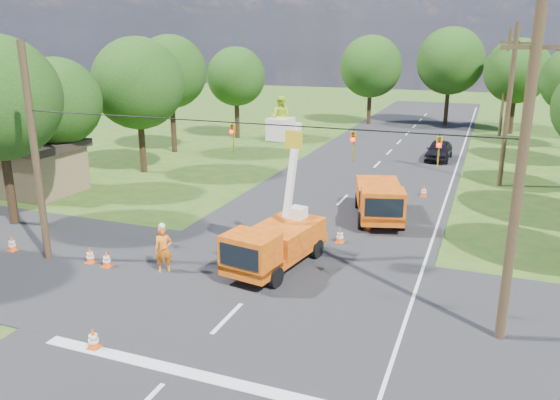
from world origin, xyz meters
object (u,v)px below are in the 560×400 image
at_px(bucket_truck, 275,234).
at_px(tree_far_a, 371,67).
at_px(pole_left, 35,155).
at_px(shed, 33,166).
at_px(tree_left_f, 236,77).
at_px(second_truck, 379,200).
at_px(tree_far_b, 450,61).
at_px(ground_worker, 163,249).
at_px(tree_left_d, 138,84).
at_px(tree_left_e, 170,72).
at_px(traffic_cone_0, 93,339).
at_px(traffic_cone_6, 12,244).
at_px(traffic_cone_3, 367,223).
at_px(pole_right_far, 505,82).
at_px(traffic_cone_7, 424,191).
at_px(pole_right_near, 519,181).
at_px(tree_far_c, 517,71).
at_px(tree_left_c, 57,102).
at_px(pole_right_mid, 508,105).
at_px(traffic_cone_2, 340,236).
at_px(distant_car, 439,150).
at_px(traffic_cone_5, 90,255).
at_px(traffic_cone_4, 107,259).

bearing_deg(bucket_truck, tree_far_a, 106.67).
height_order(pole_left, shed, pole_left).
height_order(shed, tree_far_a, tree_far_a).
bearing_deg(tree_left_f, second_truck, -48.52).
bearing_deg(tree_far_b, shed, -119.58).
xyz_separation_m(pole_left, tree_left_f, (-5.30, 30.00, 1.19)).
distance_m(ground_worker, shed, 15.77).
distance_m(bucket_truck, tree_far_b, 42.90).
height_order(ground_worker, tree_left_f, tree_left_f).
xyz_separation_m(tree_left_d, tree_left_e, (-1.80, 7.00, 0.37)).
height_order(traffic_cone_0, traffic_cone_6, same).
height_order(traffic_cone_3, pole_right_far, pole_right_far).
height_order(bucket_truck, pole_left, pole_left).
bearing_deg(traffic_cone_7, tree_left_d, -178.50).
xyz_separation_m(pole_right_near, tree_far_c, (1.00, 42.00, 0.96)).
bearing_deg(tree_left_c, traffic_cone_6, -61.13).
relative_size(second_truck, tree_far_c, 0.65).
bearing_deg(traffic_cone_6, pole_right_near, -0.23).
distance_m(second_truck, pole_right_far, 30.56).
bearing_deg(second_truck, pole_right_mid, 43.30).
xyz_separation_m(second_truck, tree_far_b, (0.36, 34.73, 5.71)).
bearing_deg(tree_left_e, ground_worker, -59.30).
distance_m(second_truck, pole_right_near, 12.49).
bearing_deg(tree_far_c, traffic_cone_7, -101.11).
bearing_deg(tree_far_a, pole_right_mid, -59.59).
bearing_deg(traffic_cone_2, pole_right_near, -42.62).
xyz_separation_m(distant_car, traffic_cone_7, (0.22, -11.05, -0.39)).
bearing_deg(tree_far_a, shed, -110.38).
bearing_deg(bucket_truck, distant_car, 89.92).
height_order(second_truck, traffic_cone_5, second_truck).
distance_m(pole_right_mid, shed, 29.30).
height_order(distant_car, traffic_cone_4, distant_car).
distance_m(distant_car, tree_far_b, 19.44).
relative_size(traffic_cone_2, pole_right_near, 0.07).
relative_size(pole_left, shed, 1.64).
bearing_deg(traffic_cone_7, tree_left_e, 162.88).
distance_m(bucket_truck, pole_right_near, 9.65).
height_order(pole_right_mid, pole_right_far, same).
bearing_deg(tree_far_a, tree_left_e, -119.33).
relative_size(pole_right_mid, tree_far_a, 1.05).
xyz_separation_m(traffic_cone_6, traffic_cone_7, (15.88, 15.42, 0.00)).
distance_m(traffic_cone_3, tree_left_f, 28.02).
xyz_separation_m(traffic_cone_4, tree_left_e, (-10.26, 21.88, 6.13)).
xyz_separation_m(tree_left_d, tree_far_a, (10.00, 28.00, 0.06)).
xyz_separation_m(pole_right_mid, tree_left_e, (-25.30, 2.00, 1.38)).
relative_size(bucket_truck, second_truck, 1.17).
relative_size(shed, tree_far_b, 0.53).
relative_size(pole_right_near, tree_left_e, 1.06).
bearing_deg(tree_far_a, traffic_cone_5, -93.29).
relative_size(traffic_cone_5, pole_right_far, 0.07).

